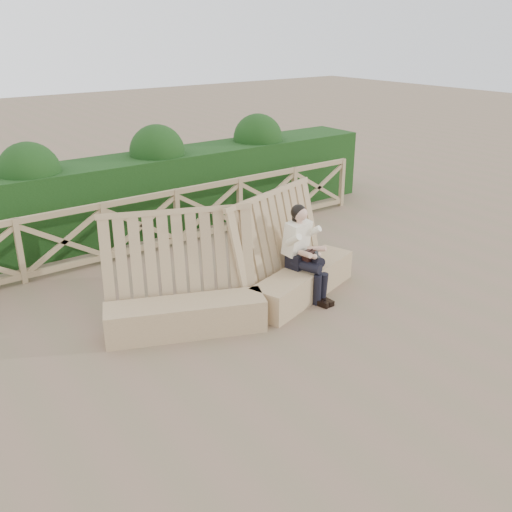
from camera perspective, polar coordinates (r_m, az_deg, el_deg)
ground at (r=7.94m, az=0.23°, el=-7.33°), size 60.00×60.00×0.00m
bench at (r=8.25m, az=-1.08°, el=-3.00°), size 4.20×1.53×1.59m
woman at (r=8.61m, az=4.74°, el=0.73°), size 0.47×0.90×1.44m
guardrail at (r=10.49m, az=-11.31°, el=3.06°), size 10.10×0.09×1.10m
hedge at (r=11.48m, az=-14.03°, el=5.53°), size 12.00×1.20×1.50m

